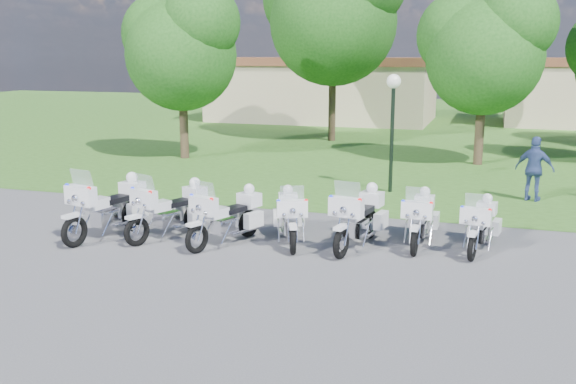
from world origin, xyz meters
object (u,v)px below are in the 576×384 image
(motorcycle_6, at_px, (481,224))
(motorcycle_1, at_px, (171,209))
(motorcycle_2, at_px, (228,216))
(motorcycle_3, at_px, (290,216))
(motorcycle_0, at_px, (109,206))
(motorcycle_4, at_px, (359,217))
(motorcycle_5, at_px, (420,218))
(lamp_post, at_px, (393,103))
(bystander_c, at_px, (535,169))

(motorcycle_6, bearing_deg, motorcycle_1, 18.15)
(motorcycle_2, bearing_deg, motorcycle_3, -137.77)
(motorcycle_3, bearing_deg, motorcycle_1, -13.10)
(motorcycle_0, bearing_deg, motorcycle_4, -158.23)
(motorcycle_5, bearing_deg, motorcycle_6, 179.97)
(motorcycle_1, xyz_separation_m, motorcycle_2, (1.51, -0.09, -0.02))
(motorcycle_4, bearing_deg, motorcycle_6, -158.13)
(lamp_post, bearing_deg, motorcycle_6, -62.52)
(motorcycle_5, distance_m, motorcycle_6, 1.34)
(motorcycle_2, distance_m, motorcycle_3, 1.44)
(motorcycle_4, relative_size, motorcycle_5, 1.10)
(motorcycle_3, distance_m, motorcycle_4, 1.62)
(motorcycle_3, xyz_separation_m, motorcycle_4, (1.61, 0.18, 0.07))
(motorcycle_0, bearing_deg, motorcycle_6, -157.53)
(lamp_post, height_order, bystander_c, lamp_post)
(motorcycle_0, relative_size, motorcycle_5, 1.16)
(motorcycle_4, height_order, motorcycle_5, motorcycle_4)
(motorcycle_6, relative_size, lamp_post, 0.57)
(motorcycle_6, relative_size, bystander_c, 1.09)
(motorcycle_6, distance_m, bystander_c, 5.80)
(motorcycle_5, xyz_separation_m, lamp_post, (-1.57, 5.58, 2.21))
(motorcycle_0, relative_size, lamp_post, 0.70)
(motorcycle_1, bearing_deg, motorcycle_0, 37.64)
(bystander_c, bearing_deg, motorcycle_4, 75.35)
(motorcycle_3, xyz_separation_m, bystander_c, (5.63, 6.35, 0.34))
(motorcycle_3, relative_size, lamp_post, 0.57)
(motorcycle_4, height_order, bystander_c, bystander_c)
(motorcycle_2, bearing_deg, motorcycle_6, -146.21)
(motorcycle_1, relative_size, motorcycle_3, 1.09)
(motorcycle_3, height_order, motorcycle_5, motorcycle_3)
(bystander_c, bearing_deg, motorcycle_0, 54.22)
(lamp_post, bearing_deg, motorcycle_2, -111.49)
(motorcycle_0, xyz_separation_m, motorcycle_4, (5.93, 1.00, -0.04))
(motorcycle_3, relative_size, motorcycle_4, 0.87)
(motorcycle_1, height_order, motorcycle_5, motorcycle_1)
(motorcycle_0, xyz_separation_m, motorcycle_1, (1.47, 0.39, -0.05))
(motorcycle_0, height_order, motorcycle_1, motorcycle_0)
(bystander_c, bearing_deg, motorcycle_3, 66.90)
(motorcycle_4, distance_m, motorcycle_6, 2.71)
(motorcycle_2, xyz_separation_m, motorcycle_6, (5.60, 1.25, -0.07))
(motorcycle_5, height_order, bystander_c, bystander_c)
(motorcycle_4, xyz_separation_m, bystander_c, (4.02, 6.17, 0.28))
(motorcycle_1, distance_m, lamp_post, 8.25)
(motorcycle_5, bearing_deg, motorcycle_3, 15.14)
(motorcycle_1, distance_m, motorcycle_3, 2.89)
(motorcycle_5, bearing_deg, motorcycle_2, 17.27)
(motorcycle_2, bearing_deg, motorcycle_4, -145.51)
(motorcycle_0, distance_m, motorcycle_1, 1.52)
(motorcycle_5, bearing_deg, motorcycle_4, 24.23)
(motorcycle_0, relative_size, bystander_c, 1.34)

